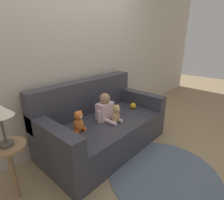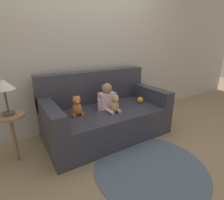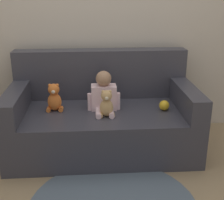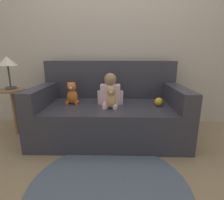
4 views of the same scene
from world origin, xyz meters
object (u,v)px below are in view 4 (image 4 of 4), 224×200
person_baby (110,92)px  side_table (9,76)px  plush_toy_side (72,94)px  teddy_bear_brown (111,98)px  couch (109,111)px  toy_ball (159,102)px

person_baby → side_table: (-1.20, 0.03, 0.18)m
plush_toy_side → side_table: (-0.75, 0.03, 0.21)m
teddy_bear_brown → side_table: side_table is taller
couch → person_baby: (0.01, -0.06, 0.25)m
teddy_bear_brown → side_table: 1.25m
side_table → couch: bearing=1.4°
plush_toy_side → person_baby: bearing=-0.2°
teddy_bear_brown → person_baby: bearing=95.1°
person_baby → plush_toy_side: bearing=179.8°
couch → teddy_bear_brown: 0.32m
couch → person_baby: bearing=-77.4°
person_baby → teddy_bear_brown: person_baby is taller
toy_ball → couch: bearing=167.8°
couch → person_baby: 0.26m
couch → plush_toy_side: size_ratio=6.60×
teddy_bear_brown → side_table: (-1.21, 0.20, 0.21)m
plush_toy_side → side_table: bearing=177.5°
person_baby → toy_ball: 0.57m
toy_ball → side_table: 1.78m
person_baby → toy_ball: (0.56, -0.06, -0.10)m
plush_toy_side → couch: bearing=8.0°
couch → teddy_bear_brown: (0.03, -0.23, 0.22)m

